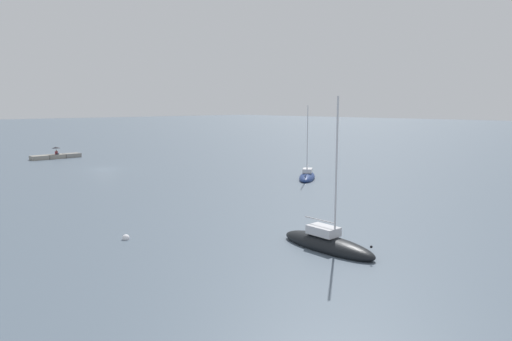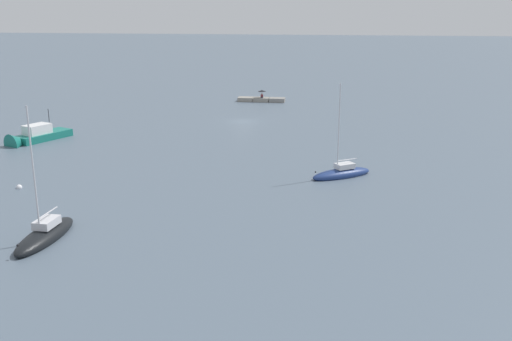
{
  "view_description": "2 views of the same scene",
  "coord_description": "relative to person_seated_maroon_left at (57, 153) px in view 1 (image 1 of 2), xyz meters",
  "views": [
    {
      "loc": [
        28.04,
        59.27,
        8.68
      ],
      "look_at": [
        -0.68,
        29.2,
        2.76
      ],
      "focal_mm": 32.37,
      "sensor_mm": 36.0,
      "label": 1
    },
    {
      "loc": [
        -13.25,
        76.41,
        15.16
      ],
      "look_at": [
        -6.62,
        32.39,
        2.48
      ],
      "focal_mm": 40.56,
      "sensor_mm": 36.0,
      "label": 2
    }
  ],
  "objects": [
    {
      "name": "seawall_pier",
      "position": [
        0.11,
        -0.14,
        -0.59
      ],
      "size": [
        7.76,
        1.91,
        0.67
      ],
      "color": "gray",
      "rests_on": "ground_plane"
    },
    {
      "name": "umbrella_open_black",
      "position": [
        0.02,
        -0.1,
        0.86
      ],
      "size": [
        1.36,
        1.36,
        1.29
      ],
      "color": "black",
      "rests_on": "seawall_pier"
    },
    {
      "name": "mooring_buoy_near",
      "position": [
        14.2,
        49.75,
        -0.84
      ],
      "size": [
        0.5,
        0.5,
        0.5
      ],
      "color": "white",
      "rests_on": "ground_plane"
    },
    {
      "name": "sailboat_navy_far",
      "position": [
        -13.34,
        41.93,
        -0.62
      ],
      "size": [
        6.05,
        4.97,
        8.93
      ],
      "rotation": [
        0.0,
        0.0,
        5.32
      ],
      "color": "navy",
      "rests_on": "ground_plane"
    },
    {
      "name": "sailboat_black_near",
      "position": [
        6.32,
        60.03,
        -0.59
      ],
      "size": [
        2.18,
        6.83,
        9.53
      ],
      "rotation": [
        0.0,
        0.0,
        6.25
      ],
      "color": "black",
      "rests_on": "ground_plane"
    },
    {
      "name": "person_seated_maroon_left",
      "position": [
        0.0,
        0.0,
        0.0
      ],
      "size": [
        0.49,
        0.67,
        0.73
      ],
      "rotation": [
        0.0,
        0.0,
        0.21
      ],
      "color": "#1E2333",
      "rests_on": "seawall_pier"
    },
    {
      "name": "ground_plane",
      "position": [
        0.11,
        17.35,
        -0.93
      ],
      "size": [
        500.0,
        500.0,
        0.0
      ],
      "primitive_type": "plane",
      "color": "slate"
    }
  ]
}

